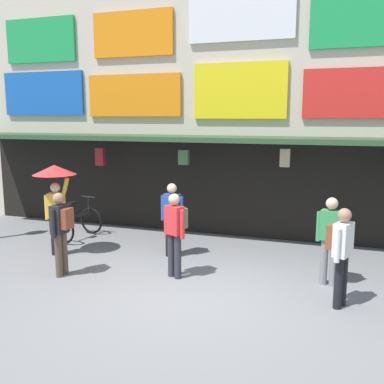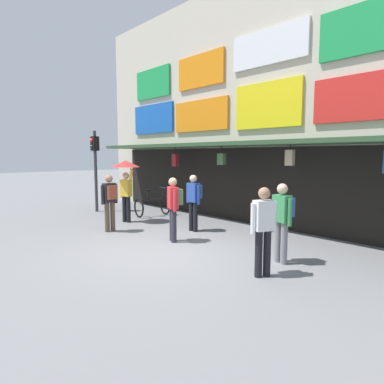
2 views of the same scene
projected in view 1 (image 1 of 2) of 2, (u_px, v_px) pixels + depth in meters
ground_plane at (188, 291)px, 7.96m from camera, size 80.00×80.00×0.00m
shopfront at (245, 85)px, 11.55m from camera, size 18.00×2.60×8.00m
bicycle_parked at (78, 224)px, 11.34m from camera, size 0.86×1.24×1.05m
pedestrian_in_purple at (61, 228)px, 8.59m from camera, size 0.35×0.53×1.68m
pedestrian_with_umbrella at (55, 184)px, 9.79m from camera, size 0.96×0.96×2.08m
pedestrian_in_yellow at (341, 250)px, 7.17m from camera, size 0.45×0.50×1.68m
pedestrian_in_green at (175, 229)px, 8.52m from camera, size 0.49×0.45×1.68m
pedestrian_in_blue at (331, 234)px, 8.12m from camera, size 0.52×0.41×1.68m
pedestrian_in_black at (172, 214)px, 9.81m from camera, size 0.53×0.35×1.68m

